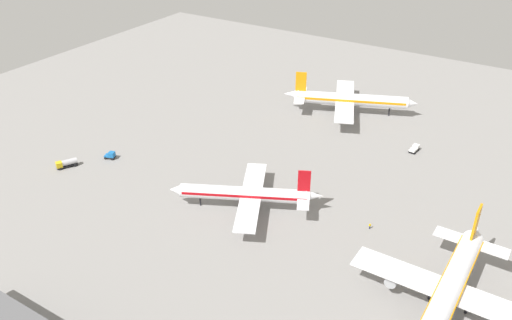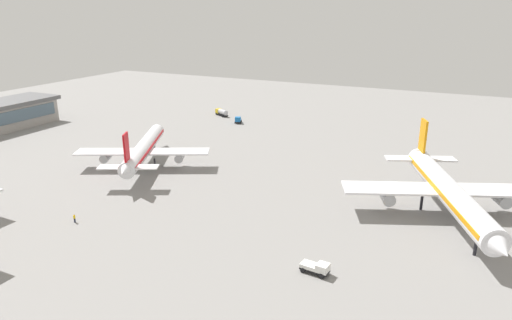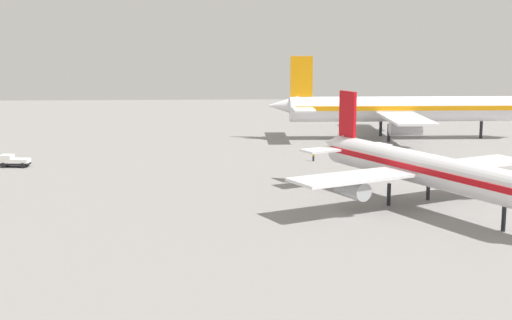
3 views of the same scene
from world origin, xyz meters
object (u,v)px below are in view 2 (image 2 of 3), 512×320
(baggage_tug, at_px, (238,120))
(airplane_taxiing, at_px, (144,149))
(pushback_tractor, at_px, (316,268))
(airplane_distant, at_px, (447,190))
(fuel_truck, at_px, (222,112))
(ground_crew_worker, at_px, (74,218))

(baggage_tug, bearing_deg, airplane_taxiing, -19.20)
(baggage_tug, bearing_deg, pushback_tractor, 15.64)
(airplane_distant, relative_size, fuel_truck, 7.30)
(baggage_tug, height_order, fuel_truck, fuel_truck)
(pushback_tractor, bearing_deg, baggage_tug, 131.06)
(baggage_tug, height_order, ground_crew_worker, baggage_tug)
(fuel_truck, relative_size, ground_crew_worker, 3.85)
(airplane_taxiing, xyz_separation_m, pushback_tractor, (29.10, 56.04, -3.67))
(baggage_tug, bearing_deg, airplane_distant, 35.91)
(pushback_tractor, bearing_deg, fuel_truck, 133.50)
(fuel_truck, bearing_deg, pushback_tractor, 156.48)
(pushback_tractor, xyz_separation_m, ground_crew_worker, (3.02, -46.99, -0.12))
(pushback_tractor, height_order, baggage_tug, baggage_tug)
(airplane_distant, bearing_deg, ground_crew_worker, -84.75)
(baggage_tug, distance_m, fuel_truck, 13.39)
(airplane_taxiing, bearing_deg, baggage_tug, -26.28)
(airplane_taxiing, xyz_separation_m, ground_crew_worker, (32.12, 9.06, -3.79))
(pushback_tractor, distance_m, ground_crew_worker, 47.08)
(pushback_tractor, distance_m, fuel_truck, 110.79)
(airplane_taxiing, xyz_separation_m, airplane_distant, (-1.23, 72.02, 0.81))
(airplane_taxiing, height_order, ground_crew_worker, airplane_taxiing)
(ground_crew_worker, bearing_deg, airplane_taxiing, 66.23)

